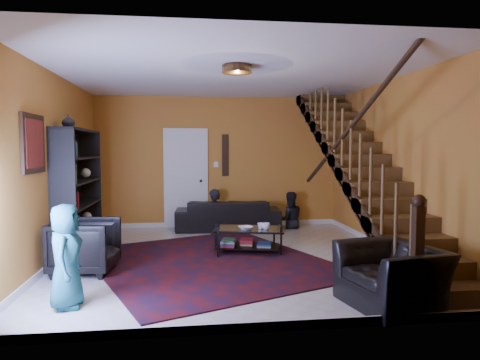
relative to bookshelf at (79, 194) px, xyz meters
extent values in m
plane|color=beige|center=(2.40, -0.60, -0.96)|extent=(5.50, 5.50, 0.00)
plane|color=#C1682B|center=(2.40, 2.15, 0.44)|extent=(5.20, 0.00, 5.20)
plane|color=#C1682B|center=(2.40, -3.35, 0.44)|extent=(5.20, 0.00, 5.20)
plane|color=#C1682B|center=(-0.20, -0.60, 0.44)|extent=(0.00, 5.50, 5.50)
plane|color=#C1682B|center=(5.00, -0.60, 0.44)|extent=(0.00, 5.50, 5.50)
plane|color=white|center=(2.40, -0.60, 1.84)|extent=(5.50, 5.50, 0.00)
cube|color=silver|center=(2.40, 2.14, -0.91)|extent=(5.20, 0.02, 0.10)
cube|color=silver|center=(-0.19, -0.60, -0.91)|extent=(0.02, 5.50, 0.10)
cube|color=#C1682B|center=(4.53, -0.60, 0.36)|extent=(0.95, 4.92, 2.83)
cube|color=black|center=(4.07, -0.60, 0.44)|extent=(0.04, 5.02, 3.02)
cylinder|color=black|center=(4.10, -0.60, 0.89)|extent=(0.07, 4.20, 2.44)
cube|color=black|center=(4.10, -3.00, -0.41)|extent=(0.10, 0.10, 1.10)
cube|color=black|center=(0.00, 0.00, 0.04)|extent=(0.35, 1.80, 2.00)
cube|color=black|center=(0.00, 0.00, -0.56)|extent=(0.35, 1.72, 0.03)
cube|color=black|center=(0.00, 0.00, 0.20)|extent=(0.35, 1.72, 0.03)
cube|color=silver|center=(1.70, 2.12, 0.06)|extent=(0.82, 0.05, 2.05)
cube|color=maroon|center=(-0.17, -1.50, 0.79)|extent=(0.04, 0.74, 0.74)
cube|color=black|center=(2.55, 2.13, 0.59)|extent=(0.14, 0.03, 0.90)
cylinder|color=#3F2814|center=(2.40, -1.40, 1.78)|extent=(0.40, 0.40, 0.10)
cube|color=#450C0C|center=(2.05, -0.83, -0.96)|extent=(4.25, 4.49, 0.02)
imported|color=black|center=(2.57, 1.70, -0.65)|extent=(2.20, 0.97, 0.63)
imported|color=black|center=(0.35, -1.18, -0.59)|extent=(0.89, 0.87, 0.74)
imported|color=black|center=(3.90, -2.85, -0.64)|extent=(1.07, 1.16, 0.65)
imported|color=black|center=(2.29, 1.75, -0.76)|extent=(0.50, 0.36, 1.31)
imported|color=black|center=(3.90, 1.75, -0.80)|extent=(0.60, 0.47, 1.23)
imported|color=#1A5E65|center=(0.45, -2.47, -0.41)|extent=(0.38, 0.56, 1.11)
cube|color=black|center=(2.20, -0.60, -0.77)|extent=(0.04, 0.04, 0.40)
cube|color=black|center=(3.20, -0.60, -0.77)|extent=(0.04, 0.04, 0.40)
cube|color=black|center=(2.20, -0.04, -0.77)|extent=(0.04, 0.04, 0.40)
cube|color=black|center=(3.20, -0.04, -0.77)|extent=(0.04, 0.04, 0.40)
cube|color=black|center=(2.70, -0.32, -0.86)|extent=(1.10, 0.78, 0.02)
cube|color=silver|center=(2.70, -0.32, -0.57)|extent=(1.17, 0.85, 0.02)
imported|color=#999999|center=(2.98, -0.46, -0.51)|extent=(0.15, 0.15, 0.10)
imported|color=#999999|center=(2.90, -0.40, -0.51)|extent=(0.12, 0.12, 0.09)
imported|color=#999999|center=(2.65, -0.46, -0.53)|extent=(0.28, 0.28, 0.05)
imported|color=#999999|center=(0.00, -0.50, 1.13)|extent=(0.18, 0.18, 0.19)
cylinder|color=red|center=(0.30, -2.00, -0.86)|extent=(0.18, 0.18, 0.16)
camera|label=1|loc=(1.74, -7.11, 0.72)|focal=32.00mm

